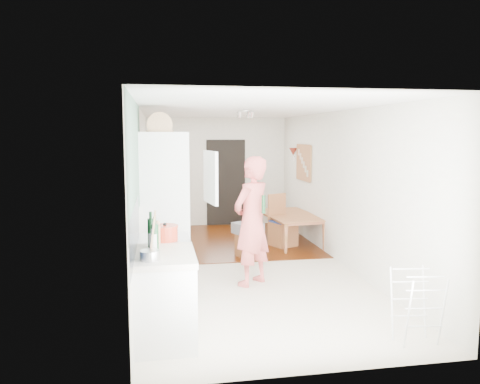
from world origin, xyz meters
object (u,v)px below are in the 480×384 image
object	(u,v)px
person	(252,210)
drying_rack	(417,307)
stool	(247,245)
dining_table	(292,231)
dining_chair	(283,221)

from	to	relation	value
person	drying_rack	size ratio (longest dim) A/B	2.85
stool	dining_table	bearing A→B (deg)	38.75
drying_rack	stool	bearing A→B (deg)	114.61
person	dining_chair	size ratio (longest dim) A/B	2.17
dining_chair	drying_rack	size ratio (longest dim) A/B	1.31
person	dining_chair	bearing A→B (deg)	-156.55
stool	drying_rack	bearing A→B (deg)	-73.49
person	dining_chair	xyz separation A→B (m)	(1.04, 2.13, -0.58)
person	stool	world-z (taller)	person
stool	person	bearing A→B (deg)	-97.98
drying_rack	person	bearing A→B (deg)	128.98
dining_chair	drying_rack	xyz separation A→B (m)	(0.25, -4.27, -0.12)
dining_table	drying_rack	world-z (taller)	drying_rack
dining_table	drying_rack	distance (m)	4.48
person	dining_table	distance (m)	2.78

